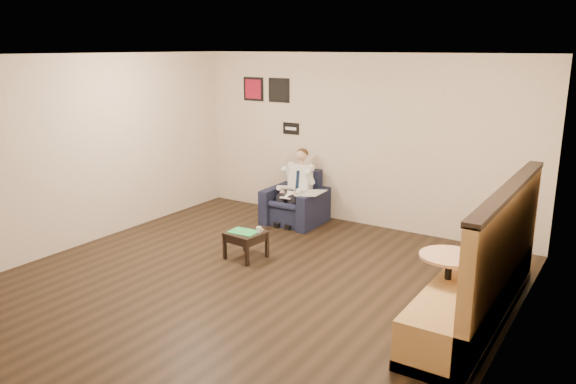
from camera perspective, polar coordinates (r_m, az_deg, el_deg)
The scene contains 19 objects.
ground at distance 7.18m, azimuth -3.76°, elevation -9.22°, with size 6.00×6.00×0.00m, color black.
wall_back at distance 9.27m, azimuth 7.19°, elevation 5.21°, with size 6.00×0.02×2.80m, color beige.
wall_front at distance 4.78m, azimuth -25.99°, elevation -5.20°, with size 6.00×0.02×2.80m, color beige.
wall_left at distance 8.83m, azimuth -19.84°, elevation 3.98°, with size 0.02×6.00×2.80m, color beige.
wall_right at distance 5.55m, azimuth 21.80°, elevation -2.11°, with size 0.02×6.00×2.80m, color beige.
ceiling at distance 6.57m, azimuth -4.17°, elevation 13.72°, with size 6.00×6.00×0.02m, color white.
seating_sign at distance 9.87m, azimuth 0.31°, elevation 6.47°, with size 0.32×0.02×0.20m, color black.
art_print_left at distance 10.25m, azimuth -3.53°, elevation 10.40°, with size 0.42×0.03×0.42m, color maroon.
art_print_right at distance 9.93m, azimuth -0.92°, elevation 10.30°, with size 0.42×0.03×0.42m, color black.
armchair at distance 9.39m, azimuth 0.72°, elevation -0.60°, with size 0.89×0.89×0.87m, color black.
seated_man at distance 9.26m, azimuth 0.36°, elevation 0.20°, with size 0.56×0.85×1.19m, color white, non-canonical shape.
lap_papers at distance 9.20m, azimuth 0.06°, elevation -0.30°, with size 0.20×0.28×0.01m, color white.
newspaper at distance 9.10m, azimuth 2.37°, elevation -0.10°, with size 0.38×0.47×0.01m, color silver.
side_table at distance 7.92m, azimuth -4.29°, elevation -5.40°, with size 0.47×0.47×0.38m, color black.
green_folder at distance 7.86m, azimuth -4.54°, elevation -4.04°, with size 0.38×0.27×0.01m, color #27C758.
coffee_mug at distance 7.82m, azimuth -2.98°, elevation -3.84°, with size 0.07×0.07×0.08m, color white.
smartphone at distance 7.92m, azimuth -3.43°, elevation -3.87°, with size 0.12×0.06×0.01m, color black.
banquette at distance 6.35m, azimuth 18.63°, elevation -5.93°, with size 0.70×2.94×1.50m, color #AC7C42.
cafe_table at distance 6.29m, azimuth 15.85°, elevation -9.49°, with size 0.63×0.63×0.78m, color tan.
Camera 1 is at (3.93, -5.27, 2.90)m, focal length 35.00 mm.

